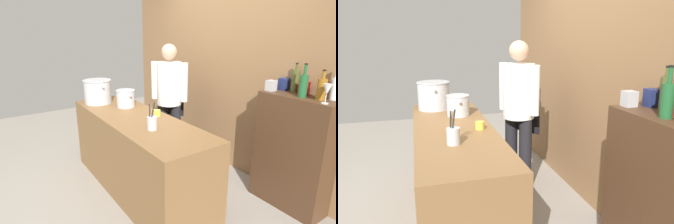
% 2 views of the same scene
% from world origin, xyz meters
% --- Properties ---
extents(ground_plane, '(8.00, 8.00, 0.00)m').
position_xyz_m(ground_plane, '(0.00, 0.00, 0.00)').
color(ground_plane, gray).
extents(brick_back_panel, '(4.40, 0.10, 3.00)m').
position_xyz_m(brick_back_panel, '(0.00, 1.40, 1.50)').
color(brick_back_panel, olive).
rests_on(brick_back_panel, ground_plane).
extents(prep_counter, '(2.19, 0.70, 0.90)m').
position_xyz_m(prep_counter, '(0.00, 0.00, 0.45)').
color(prep_counter, brown).
rests_on(prep_counter, ground_plane).
extents(bar_cabinet, '(0.76, 0.32, 1.22)m').
position_xyz_m(bar_cabinet, '(1.19, 1.19, 0.61)').
color(bar_cabinet, '#472D1C').
rests_on(bar_cabinet, ground_plane).
extents(chef, '(0.46, 0.41, 1.66)m').
position_xyz_m(chef, '(-0.44, 0.76, 0.96)').
color(chef, black).
rests_on(chef, ground_plane).
extents(stockpot_large, '(0.42, 0.36, 0.31)m').
position_xyz_m(stockpot_large, '(-0.84, -0.12, 1.05)').
color(stockpot_large, '#B7BABF').
rests_on(stockpot_large, prep_counter).
extents(stockpot_small, '(0.30, 0.24, 0.21)m').
position_xyz_m(stockpot_small, '(-0.46, 0.10, 1.01)').
color(stockpot_small, '#B7BABF').
rests_on(stockpot_small, prep_counter).
extents(utensil_crock, '(0.10, 0.10, 0.28)m').
position_xyz_m(utensil_crock, '(0.43, -0.05, 0.97)').
color(utensil_crock, '#B7BABF').
rests_on(utensil_crock, prep_counter).
extents(butter_jar, '(0.08, 0.08, 0.07)m').
position_xyz_m(butter_jar, '(0.09, 0.22, 0.94)').
color(butter_jar, yellow).
rests_on(butter_jar, prep_counter).
extents(wine_bottle_olive, '(0.07, 0.07, 0.30)m').
position_xyz_m(wine_bottle_olive, '(1.05, 1.29, 1.34)').
color(wine_bottle_olive, '#475123').
rests_on(wine_bottle_olive, bar_cabinet).
extents(wine_bottle_green, '(0.08, 0.08, 0.32)m').
position_xyz_m(wine_bottle_green, '(1.22, 1.16, 1.34)').
color(wine_bottle_green, '#1E592D').
rests_on(wine_bottle_green, bar_cabinet).
extents(spice_tin_silver, '(0.09, 0.09, 0.11)m').
position_xyz_m(spice_tin_silver, '(0.88, 1.15, 1.28)').
color(spice_tin_silver, '#B2B2B7').
rests_on(spice_tin_silver, bar_cabinet).
extents(spice_tin_navy, '(0.09, 0.09, 0.13)m').
position_xyz_m(spice_tin_navy, '(0.93, 1.29, 1.28)').
color(spice_tin_navy, navy).
rests_on(spice_tin_navy, bar_cabinet).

